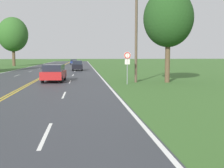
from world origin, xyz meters
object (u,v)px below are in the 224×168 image
(car_black_van_mid_far, at_px, (77,65))
(car_dark_blue_hatchback_receding, at_px, (74,62))
(car_red_suv_mid_near, at_px, (54,72))
(traffic_sign, at_px, (127,60))
(tree_right_cluster, at_px, (168,19))
(tree_behind_sign, at_px, (13,34))

(car_black_van_mid_far, relative_size, car_dark_blue_hatchback_receding, 1.08)
(car_red_suv_mid_near, relative_size, car_dark_blue_hatchback_receding, 1.24)
(traffic_sign, relative_size, tree_right_cluster, 0.33)
(car_black_van_mid_far, bearing_deg, traffic_sign, 11.14)
(traffic_sign, distance_m, car_dark_blue_hatchback_receding, 56.35)
(tree_behind_sign, relative_size, tree_right_cluster, 1.35)
(tree_right_cluster, xyz_separation_m, car_dark_blue_hatchback_receding, (-10.27, 54.63, -5.08))
(tree_behind_sign, xyz_separation_m, car_black_van_mid_far, (15.45, -22.23, -6.55))
(tree_right_cluster, xyz_separation_m, car_black_van_mid_far, (-8.67, 21.64, -4.97))
(car_dark_blue_hatchback_receding, bearing_deg, car_red_suv_mid_near, -1.20)
(tree_behind_sign, relative_size, car_dark_blue_hatchback_receding, 3.06)
(tree_right_cluster, distance_m, car_dark_blue_hatchback_receding, 55.82)
(car_dark_blue_hatchback_receding, bearing_deg, tree_right_cluster, 9.77)
(tree_right_cluster, relative_size, car_black_van_mid_far, 2.10)
(car_red_suv_mid_near, bearing_deg, tree_behind_sign, -159.49)
(traffic_sign, xyz_separation_m, tree_behind_sign, (-20.13, 45.22, 5.31))
(tree_right_cluster, bearing_deg, car_red_suv_mid_near, 169.83)
(tree_right_cluster, bearing_deg, car_black_van_mid_far, 111.82)
(traffic_sign, relative_size, car_dark_blue_hatchback_receding, 0.75)
(car_dark_blue_hatchback_receding, bearing_deg, tree_behind_sign, -53.03)
(traffic_sign, xyz_separation_m, car_red_suv_mid_near, (-6.58, 3.25, -1.24))
(tree_behind_sign, relative_size, car_red_suv_mid_near, 2.46)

